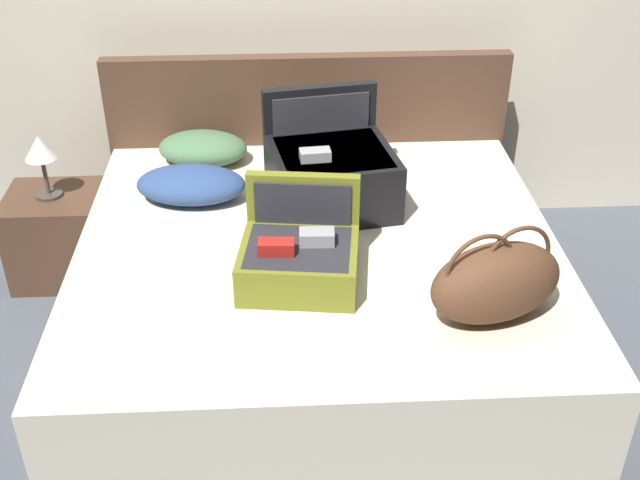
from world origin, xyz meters
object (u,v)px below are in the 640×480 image
at_px(nightstand, 58,236).
at_px(hard_case_medium, 300,255).
at_px(bed, 318,299).
at_px(pillow_near_headboard, 203,148).
at_px(pillow_center_head, 191,185).
at_px(table_lamp, 41,152).
at_px(duffel_bag, 496,281).
at_px(hard_case_large, 331,171).

bearing_deg(nightstand, hard_case_medium, -38.17).
relative_size(bed, pillow_near_headboard, 4.58).
bearing_deg(bed, nightstand, 151.62).
bearing_deg(hard_case_medium, pillow_center_head, 133.15).
distance_m(bed, nightstand, 1.43).
bearing_deg(hard_case_medium, table_lamp, 149.11).
bearing_deg(table_lamp, duffel_bag, -32.91).
height_order(hard_case_medium, pillow_near_headboard, hard_case_medium).
bearing_deg(pillow_center_head, duffel_bag, -38.69).
height_order(bed, table_lamp, table_lamp).
relative_size(bed, table_lamp, 6.27).
relative_size(hard_case_medium, pillow_center_head, 1.00).
xyz_separation_m(hard_case_large, pillow_near_headboard, (-0.59, 0.42, -0.08)).
xyz_separation_m(pillow_center_head, nightstand, (-0.72, 0.29, -0.42)).
bearing_deg(table_lamp, hard_case_large, -14.63).
relative_size(hard_case_large, duffel_bag, 1.07).
bearing_deg(hard_case_medium, hard_case_large, 82.20).
bearing_deg(duffel_bag, table_lamp, 147.09).
bearing_deg(hard_case_large, table_lamp, 155.64).
bearing_deg(pillow_center_head, hard_case_large, -5.28).
xyz_separation_m(pillow_near_headboard, nightstand, (-0.74, -0.08, -0.42)).
bearing_deg(pillow_center_head, nightstand, 157.95).
distance_m(bed, pillow_center_head, 0.75).
xyz_separation_m(hard_case_large, nightstand, (-1.33, 0.35, -0.50)).
relative_size(hard_case_large, nightstand, 1.30).
relative_size(hard_case_large, pillow_center_head, 1.22).
distance_m(hard_case_large, pillow_near_headboard, 0.73).
bearing_deg(pillow_near_headboard, hard_case_medium, -66.67).
bearing_deg(pillow_near_headboard, duffel_bag, -49.10).
distance_m(pillow_near_headboard, table_lamp, 0.75).
xyz_separation_m(hard_case_large, table_lamp, (-1.33, 0.35, -0.04)).
xyz_separation_m(hard_case_medium, pillow_center_head, (-0.46, 0.63, -0.03)).
bearing_deg(table_lamp, nightstand, 0.00).
bearing_deg(hard_case_medium, nightstand, 149.11).
bearing_deg(table_lamp, pillow_near_headboard, 6.05).
height_order(nightstand, table_lamp, table_lamp).
bearing_deg(bed, pillow_near_headboard, 124.17).
distance_m(nightstand, table_lamp, 0.46).
xyz_separation_m(duffel_bag, pillow_center_head, (-1.12, 0.90, -0.07)).
bearing_deg(table_lamp, hard_case_medium, -38.17).
bearing_deg(hard_case_medium, bed, 78.69).
relative_size(bed, hard_case_medium, 4.08).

